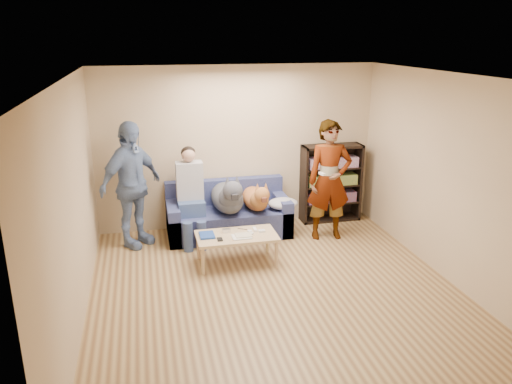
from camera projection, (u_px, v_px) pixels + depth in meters
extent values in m
plane|color=brown|center=(278.00, 295.00, 6.08)|extent=(5.00, 5.00, 0.00)
plane|color=white|center=(281.00, 77.00, 5.29)|extent=(5.00, 5.00, 0.00)
plane|color=tan|center=(238.00, 147.00, 8.01)|extent=(4.50, 0.00, 4.50)
plane|color=tan|center=(379.00, 304.00, 3.37)|extent=(4.50, 0.00, 4.50)
plane|color=tan|center=(72.00, 209.00, 5.21)|extent=(0.00, 5.00, 5.00)
plane|color=tan|center=(455.00, 181.00, 6.17)|extent=(0.00, 5.00, 5.00)
ellipsoid|color=#A5A6AA|center=(283.00, 203.00, 7.79)|extent=(0.47, 0.40, 0.16)
imported|color=gray|center=(329.00, 180.00, 7.56)|extent=(0.71, 0.51, 1.84)
imported|color=#7B9DC5|center=(131.00, 185.00, 7.26)|extent=(1.12, 1.08, 1.88)
cube|color=white|center=(322.00, 174.00, 7.28)|extent=(0.07, 0.13, 0.03)
cube|color=#1A3E93|center=(207.00, 235.00, 6.77)|extent=(0.20, 0.26, 0.03)
cube|color=silver|center=(242.00, 237.00, 6.73)|extent=(0.26, 0.20, 0.02)
cube|color=beige|center=(243.00, 235.00, 6.75)|extent=(0.22, 0.17, 0.01)
cube|color=silver|center=(226.00, 231.00, 6.89)|extent=(0.11, 0.06, 0.05)
cube|color=white|center=(255.00, 229.00, 6.96)|extent=(0.04, 0.13, 0.03)
cube|color=white|center=(262.00, 231.00, 6.91)|extent=(0.09, 0.06, 0.03)
cylinder|color=silver|center=(251.00, 233.00, 6.84)|extent=(0.07, 0.07, 0.02)
cylinder|color=silver|center=(250.00, 231.00, 6.91)|extent=(0.07, 0.07, 0.02)
cylinder|color=#EB5A21|center=(237.00, 239.00, 6.66)|extent=(0.13, 0.06, 0.01)
cylinder|color=black|center=(242.00, 229.00, 7.01)|extent=(0.13, 0.08, 0.01)
cube|color=black|center=(220.00, 239.00, 6.65)|extent=(0.07, 0.12, 0.02)
cube|color=#515B93|center=(229.00, 222.00, 7.87)|extent=(1.90, 0.85, 0.42)
cube|color=#515B93|center=(225.00, 191.00, 8.06)|extent=(1.90, 0.18, 0.40)
cube|color=#515B93|center=(173.00, 221.00, 7.66)|extent=(0.18, 0.85, 0.58)
cube|color=#515B93|center=(281.00, 213.00, 8.03)|extent=(0.18, 0.85, 0.58)
cube|color=#3E5F89|center=(191.00, 207.00, 7.57)|extent=(0.40, 0.38, 0.22)
cylinder|color=#3D5187|center=(188.00, 238.00, 7.26)|extent=(0.14, 0.14, 0.47)
cylinder|color=#404C8D|center=(202.00, 236.00, 7.30)|extent=(0.14, 0.14, 0.47)
cube|color=#BCBCC1|center=(189.00, 181.00, 7.55)|extent=(0.40, 0.24, 0.58)
sphere|color=tan|center=(188.00, 155.00, 7.43)|extent=(0.21, 0.21, 0.21)
ellipsoid|color=black|center=(188.00, 153.00, 7.44)|extent=(0.22, 0.22, 0.19)
ellipsoid|color=#494D53|center=(227.00, 198.00, 7.70)|extent=(0.48, 1.00, 0.42)
sphere|color=#4F535A|center=(231.00, 198.00, 7.37)|extent=(0.36, 0.36, 0.36)
sphere|color=#484A51|center=(233.00, 191.00, 7.15)|extent=(0.29, 0.29, 0.29)
cube|color=black|center=(234.00, 196.00, 7.05)|extent=(0.09, 0.14, 0.08)
cone|color=#52545D|center=(227.00, 181.00, 7.11)|extent=(0.09, 0.09, 0.14)
cone|color=#4F5259|center=(237.00, 180.00, 7.14)|extent=(0.09, 0.09, 0.14)
cylinder|color=#4F5359|center=(223.00, 192.00, 8.10)|extent=(0.06, 0.33, 0.19)
ellipsoid|color=#A65D32|center=(255.00, 199.00, 7.80)|extent=(0.37, 0.78, 0.33)
sphere|color=#B17236|center=(259.00, 200.00, 7.50)|extent=(0.28, 0.28, 0.28)
sphere|color=#BB6539|center=(262.00, 195.00, 7.31)|extent=(0.23, 0.23, 0.23)
cube|color=#552B1D|center=(264.00, 199.00, 7.21)|extent=(0.07, 0.11, 0.07)
cone|color=#C27D3B|center=(257.00, 187.00, 7.28)|extent=(0.07, 0.07, 0.11)
cone|color=#BA7B39|center=(266.00, 186.00, 7.31)|extent=(0.07, 0.07, 0.11)
cylinder|color=#BD7739|center=(250.00, 193.00, 8.17)|extent=(0.04, 0.25, 0.15)
cube|color=#D8BA85|center=(237.00, 236.00, 6.82)|extent=(1.10, 0.60, 0.04)
cylinder|color=tan|center=(203.00, 261.00, 6.55)|extent=(0.05, 0.05, 0.38)
cylinder|color=tan|center=(276.00, 254.00, 6.76)|extent=(0.05, 0.05, 0.38)
cylinder|color=#D8AC85|center=(198.00, 246.00, 7.01)|extent=(0.05, 0.05, 0.38)
cylinder|color=#D8BF85|center=(267.00, 240.00, 7.22)|extent=(0.05, 0.05, 0.38)
cube|color=black|center=(304.00, 185.00, 8.27)|extent=(0.04, 0.34, 1.30)
cube|color=black|center=(357.00, 181.00, 8.47)|extent=(0.04, 0.34, 1.30)
cube|color=black|center=(333.00, 146.00, 8.18)|extent=(1.00, 0.34, 0.04)
cube|color=black|center=(329.00, 218.00, 8.56)|extent=(1.00, 0.34, 0.04)
cube|color=black|center=(327.00, 180.00, 8.52)|extent=(1.00, 0.02, 1.30)
cube|color=black|center=(330.00, 202.00, 8.47)|extent=(0.94, 0.32, 0.03)
cube|color=black|center=(331.00, 185.00, 8.38)|extent=(0.94, 0.32, 0.02)
cube|color=black|center=(332.00, 168.00, 8.29)|extent=(0.94, 0.32, 0.02)
cube|color=#B23333|center=(331.00, 197.00, 8.42)|extent=(0.84, 0.24, 0.17)
cube|color=gold|center=(331.00, 180.00, 8.33)|extent=(0.84, 0.24, 0.17)
cube|color=#994C99|center=(332.00, 162.00, 8.24)|extent=(0.84, 0.24, 0.17)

